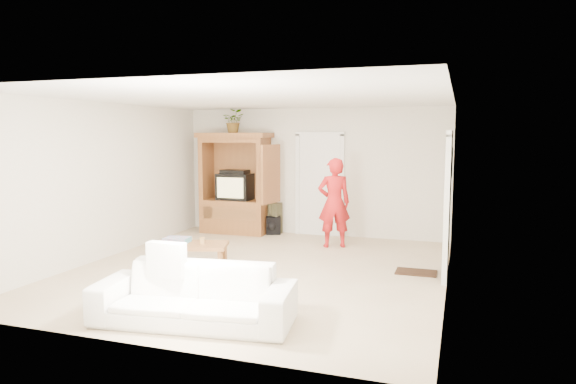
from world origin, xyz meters
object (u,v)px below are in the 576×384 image
armoire (236,190)px  sofa (194,295)px  coffee_table (192,247)px  man (334,203)px

armoire → sofa: bearing=-70.7°
armoire → coffee_table: size_ratio=1.77×
armoire → man: 2.39m
coffee_table → man: bearing=35.3°
coffee_table → armoire: bearing=84.0°
armoire → man: (2.28, -0.71, -0.09)m
armoire → coffee_table: bearing=-78.8°
armoire → coffee_table: (0.58, -2.92, -0.56)m
sofa → coffee_table: size_ratio=1.84×
coffee_table → sofa: bearing=-77.6°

